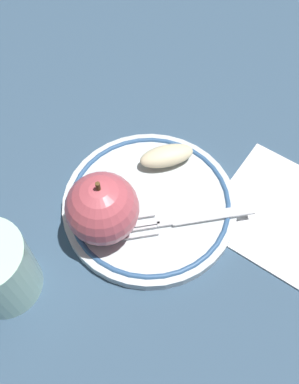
% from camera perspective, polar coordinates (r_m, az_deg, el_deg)
% --- Properties ---
extents(ground_plane, '(2.00, 2.00, 0.00)m').
position_cam_1_polar(ground_plane, '(0.52, 1.08, -1.72)').
color(ground_plane, '#36516A').
extents(plate, '(0.21, 0.21, 0.02)m').
position_cam_1_polar(plate, '(0.51, 0.00, -1.63)').
color(plate, silver).
rests_on(plate, ground_plane).
extents(apple_red_whole, '(0.08, 0.08, 0.09)m').
position_cam_1_polar(apple_red_whole, '(0.46, -6.32, -2.22)').
color(apple_red_whole, '#C9525E').
rests_on(apple_red_whole, plate).
extents(apple_slice_front, '(0.07, 0.07, 0.02)m').
position_cam_1_polar(apple_slice_front, '(0.53, 2.29, 4.84)').
color(apple_slice_front, beige).
rests_on(apple_slice_front, plate).
extents(fork, '(0.14, 0.14, 0.00)m').
position_cam_1_polar(fork, '(0.50, 4.62, -3.70)').
color(fork, silver).
rests_on(fork, plate).
extents(napkin_folded, '(0.14, 0.15, 0.01)m').
position_cam_1_polar(napkin_folded, '(0.54, 16.76, -2.35)').
color(napkin_folded, white).
rests_on(napkin_folded, ground_plane).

